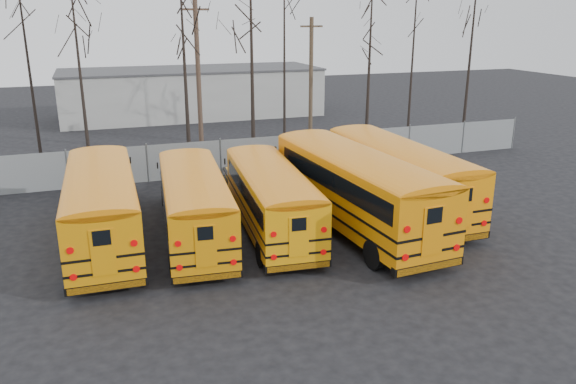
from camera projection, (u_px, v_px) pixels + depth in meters
name	position (u px, v px, depth m)	size (l,w,h in m)	color
ground	(294.00, 258.00, 20.77)	(120.00, 120.00, 0.00)	black
fence	(221.00, 158.00, 31.26)	(40.00, 0.04, 2.00)	gray
distant_building	(192.00, 93.00, 49.58)	(22.00, 8.00, 4.00)	#B0B0AB
bus_a	(101.00, 200.00, 21.58)	(2.74, 10.97, 3.05)	black
bus_b	(194.00, 199.00, 22.11)	(3.27, 10.35, 2.85)	black
bus_c	(270.00, 193.00, 22.87)	(3.21, 10.30, 2.84)	black
bus_d	(353.00, 183.00, 23.14)	(3.56, 12.25, 3.39)	black
bus_e	(396.00, 170.00, 25.47)	(2.68, 11.46, 3.20)	black
utility_pole_left	(198.00, 77.00, 35.00)	(1.70, 0.30, 9.55)	#4A372A
utility_pole_right	(311.00, 84.00, 36.23)	(1.51, 0.26, 8.47)	#4D3D2C
tree_2	(28.00, 58.00, 31.84)	(0.26, 0.26, 12.48)	black
tree_3	(80.00, 76.00, 30.99)	(0.26, 0.26, 10.77)	black
tree_4	(185.00, 77.00, 32.26)	(0.26, 0.26, 10.39)	black
tree_5	(252.00, 63.00, 32.32)	(0.26, 0.26, 11.92)	black
tree_6	(284.00, 53.00, 35.21)	(0.26, 0.26, 12.65)	black
tree_7	(369.00, 74.00, 35.17)	(0.26, 0.26, 10.05)	black
tree_8	(413.00, 54.00, 37.11)	(0.26, 0.26, 12.27)	black
tree_9	(470.00, 56.00, 37.28)	(0.26, 0.26, 12.03)	black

